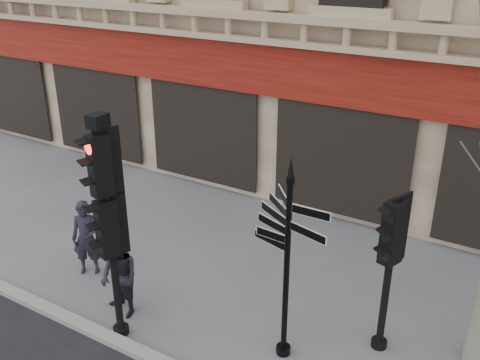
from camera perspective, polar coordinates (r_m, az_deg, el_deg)
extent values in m
plane|color=#59595E|center=(10.02, -0.58, -15.61)|extent=(80.00, 80.00, 0.00)
cube|color=#5D0F09|center=(12.47, 11.36, 10.58)|extent=(28.00, 0.25, 1.30)
cube|color=#9E8366|center=(12.08, 11.34, 14.85)|extent=(28.00, 0.35, 0.74)
cylinder|color=black|center=(8.61, 4.97, -9.98)|extent=(0.10, 0.10, 3.17)
cylinder|color=black|center=(9.53, 4.64, -17.58)|extent=(0.25, 0.25, 0.14)
cone|color=black|center=(7.74, 5.45, 1.36)|extent=(0.11, 0.11, 0.32)
cylinder|color=black|center=(9.10, -13.57, -6.51)|extent=(0.13, 0.13, 3.73)
cylinder|color=black|center=(10.11, -12.57, -15.33)|extent=(0.28, 0.28, 0.15)
cube|color=black|center=(8.96, -13.74, -4.89)|extent=(0.52, 0.43, 1.01)
cube|color=black|center=(8.50, -14.46, 1.63)|extent=(0.52, 0.43, 1.01)
sphere|color=#FF0C05|center=(8.40, -14.64, 3.35)|extent=(0.21, 0.21, 0.21)
cube|color=black|center=(8.27, -14.95, 6.11)|extent=(0.31, 0.35, 0.21)
cylinder|color=black|center=(9.13, 15.46, -10.05)|extent=(0.13, 0.13, 2.80)
cylinder|color=black|center=(9.92, 14.60, -16.43)|extent=(0.29, 0.29, 0.16)
cube|color=black|center=(8.69, 16.08, -5.27)|extent=(0.56, 0.47, 1.07)
imported|color=black|center=(11.52, -16.06, -5.96)|extent=(0.71, 0.65, 1.64)
imported|color=black|center=(10.14, -12.75, -10.05)|extent=(0.92, 0.80, 1.61)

